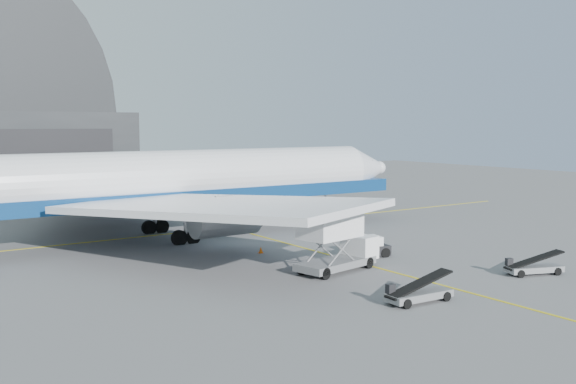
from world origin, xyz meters
TOP-DOWN VIEW (x-y plane):
  - ground at (0.00, 0.00)m, footprint 200.00×200.00m
  - taxi_lines at (0.00, 12.67)m, footprint 80.00×42.12m
  - distant_bldg_a at (38.00, 72.00)m, footprint 14.00×8.00m
  - distant_bldg_b at (55.00, 68.00)m, footprint 8.00×6.00m
  - airliner at (-7.38, 17.82)m, footprint 52.64×51.05m
  - catering_truck at (-3.20, -1.06)m, footprint 6.95×3.66m
  - pushback_tug at (2.13, 1.62)m, footprint 3.84×2.71m
  - belt_loader_a at (-4.17, -9.99)m, footprint 4.51×1.77m
  - belt_loader_b at (7.48, -9.51)m, footprint 4.26×2.62m
  - traffic_cone at (-4.08, 7.40)m, footprint 0.36×0.36m

SIDE VIEW (x-z plane):
  - ground at x=0.00m, z-range 0.00..0.00m
  - distant_bldg_a at x=38.00m, z-range -2.00..2.00m
  - distant_bldg_b at x=55.00m, z-range -1.40..1.40m
  - taxi_lines at x=0.00m, z-range 0.00..0.02m
  - traffic_cone at x=-4.08m, z-range -0.01..0.51m
  - belt_loader_b at x=7.48m, z-range -0.31..1.30m
  - belt_loader_a at x=-4.17m, z-range -0.33..1.38m
  - pushback_tug at x=2.13m, z-range -0.20..1.42m
  - catering_truck at x=-3.20m, z-range 0.03..4.57m
  - airliner at x=-7.38m, z-range -4.07..14.41m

